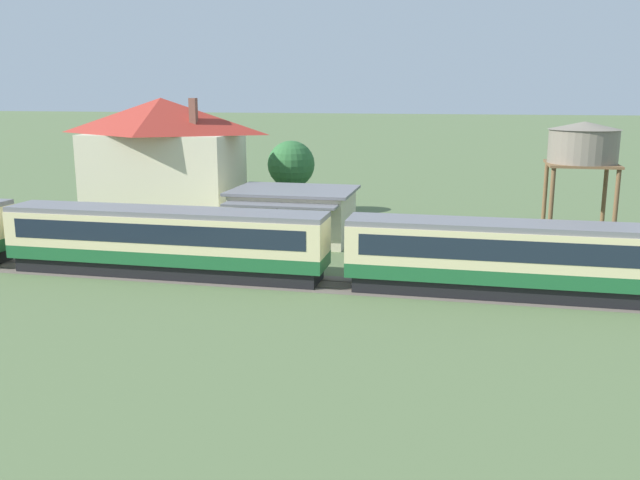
{
  "coord_description": "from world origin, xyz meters",
  "views": [
    {
      "loc": [
        -1.23,
        -36.75,
        10.94
      ],
      "look_at": [
        -9.97,
        3.23,
        1.91
      ],
      "focal_mm": 38.0,
      "sensor_mm": 36.0,
      "label": 1
    }
  ],
  "objects_px": {
    "water_tower": "(583,146)",
    "yard_tree_0": "(291,165)",
    "yard_tree_1": "(123,165)",
    "passenger_train": "(342,247)",
    "station_building": "(294,215)",
    "station_house_red_roof": "(164,158)"
  },
  "relations": [
    {
      "from": "water_tower",
      "to": "yard_tree_0",
      "type": "height_order",
      "value": "water_tower"
    },
    {
      "from": "yard_tree_0",
      "to": "yard_tree_1",
      "type": "relative_size",
      "value": 0.95
    },
    {
      "from": "passenger_train",
      "to": "station_building",
      "type": "bearing_deg",
      "value": 117.25
    },
    {
      "from": "water_tower",
      "to": "yard_tree_0",
      "type": "bearing_deg",
      "value": 150.45
    },
    {
      "from": "passenger_train",
      "to": "water_tower",
      "type": "relative_size",
      "value": 9.21
    },
    {
      "from": "water_tower",
      "to": "yard_tree_0",
      "type": "xyz_separation_m",
      "value": [
        -22.72,
        12.88,
        -3.05
      ]
    },
    {
      "from": "passenger_train",
      "to": "yard_tree_1",
      "type": "xyz_separation_m",
      "value": [
        -23.09,
        18.05,
        2.24
      ]
    },
    {
      "from": "station_building",
      "to": "station_house_red_roof",
      "type": "distance_m",
      "value": 14.16
    },
    {
      "from": "station_building",
      "to": "yard_tree_0",
      "type": "distance_m",
      "value": 11.77
    },
    {
      "from": "passenger_train",
      "to": "station_house_red_roof",
      "type": "relative_size",
      "value": 6.25
    },
    {
      "from": "yard_tree_1",
      "to": "station_house_red_roof",
      "type": "bearing_deg",
      "value": -20.41
    },
    {
      "from": "station_building",
      "to": "station_house_red_roof",
      "type": "relative_size",
      "value": 0.67
    },
    {
      "from": "passenger_train",
      "to": "station_house_red_roof",
      "type": "height_order",
      "value": "station_house_red_roof"
    },
    {
      "from": "station_building",
      "to": "water_tower",
      "type": "xyz_separation_m",
      "value": [
        19.64,
        -1.79,
        5.55
      ]
    },
    {
      "from": "water_tower",
      "to": "yard_tree_1",
      "type": "distance_m",
      "value": 38.2
    },
    {
      "from": "passenger_train",
      "to": "water_tower",
      "type": "distance_m",
      "value": 17.55
    },
    {
      "from": "yard_tree_0",
      "to": "station_building",
      "type": "bearing_deg",
      "value": -74.47
    },
    {
      "from": "station_building",
      "to": "station_house_red_roof",
      "type": "height_order",
      "value": "station_house_red_roof"
    },
    {
      "from": "passenger_train",
      "to": "station_house_red_roof",
      "type": "xyz_separation_m",
      "value": [
        -18.39,
        16.3,
        3.11
      ]
    },
    {
      "from": "yard_tree_0",
      "to": "yard_tree_1",
      "type": "xyz_separation_m",
      "value": [
        -14.32,
        -4.07,
        0.03
      ]
    },
    {
      "from": "station_house_red_roof",
      "to": "water_tower",
      "type": "xyz_separation_m",
      "value": [
        32.34,
        -7.05,
        2.15
      ]
    },
    {
      "from": "yard_tree_0",
      "to": "yard_tree_1",
      "type": "distance_m",
      "value": 14.89
    }
  ]
}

